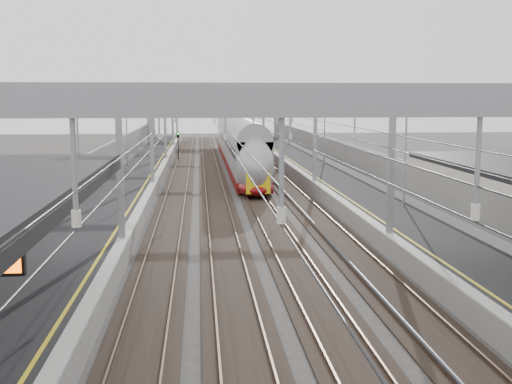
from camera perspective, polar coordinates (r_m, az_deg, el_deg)
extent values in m
cube|color=black|center=(53.05, -10.76, 0.72)|extent=(4.00, 120.00, 1.00)
cube|color=black|center=(53.86, 6.43, 0.93)|extent=(4.00, 120.00, 1.00)
cube|color=black|center=(52.88, -6.98, 0.28)|extent=(2.40, 140.00, 0.08)
cube|color=brown|center=(52.90, -7.76, 0.36)|extent=(0.07, 140.00, 0.14)
cube|color=brown|center=(52.85, -6.20, 0.38)|extent=(0.07, 140.00, 0.14)
cube|color=black|center=(52.86, -3.72, 0.32)|extent=(2.40, 140.00, 0.08)
cube|color=brown|center=(52.84, -4.51, 0.40)|extent=(0.07, 140.00, 0.14)
cube|color=brown|center=(52.87, -2.95, 0.42)|extent=(0.07, 140.00, 0.14)
cube|color=black|center=(53.02, -0.48, 0.36)|extent=(2.40, 140.00, 0.08)
cube|color=brown|center=(52.95, -1.26, 0.45)|extent=(0.07, 140.00, 0.14)
cube|color=brown|center=(53.07, 0.29, 0.46)|extent=(0.07, 140.00, 0.14)
cube|color=black|center=(53.34, 2.73, 0.40)|extent=(2.40, 140.00, 0.08)
cube|color=brown|center=(53.23, 1.97, 0.48)|extent=(0.07, 140.00, 0.14)
cube|color=brown|center=(53.43, 3.50, 0.50)|extent=(0.07, 140.00, 0.14)
cube|color=gray|center=(9.72, 11.21, 8.01)|extent=(13.00, 0.25, 0.50)
cube|color=gray|center=(29.72, -12.00, 2.19)|extent=(0.28, 0.28, 6.60)
cube|color=gray|center=(30.84, 11.94, 2.41)|extent=(0.28, 0.28, 6.60)
cube|color=gray|center=(29.46, 0.19, 8.26)|extent=(13.00, 0.25, 0.50)
cube|color=gray|center=(49.56, -9.26, 4.65)|extent=(0.28, 0.28, 6.60)
cube|color=gray|center=(50.25, 5.27, 4.77)|extent=(0.28, 0.28, 6.60)
cube|color=gray|center=(49.41, -1.96, 8.28)|extent=(13.00, 0.25, 0.50)
cube|color=gray|center=(69.50, -8.08, 5.69)|extent=(0.28, 0.28, 6.60)
cube|color=gray|center=(69.99, 2.33, 5.79)|extent=(0.28, 0.28, 6.60)
cube|color=gray|center=(69.39, -2.88, 8.28)|extent=(13.00, 0.25, 0.50)
cube|color=gray|center=(89.46, -7.43, 6.27)|extent=(0.28, 0.28, 6.60)
cube|color=gray|center=(89.84, 0.68, 6.35)|extent=(0.28, 0.28, 6.60)
cube|color=gray|center=(89.38, -3.38, 8.28)|extent=(13.00, 0.25, 0.50)
cube|color=gray|center=(107.44, -7.05, 6.61)|extent=(0.28, 0.28, 6.60)
cube|color=gray|center=(107.76, -0.29, 6.68)|extent=(0.28, 0.28, 6.60)
cube|color=gray|center=(107.37, -3.68, 8.28)|extent=(13.00, 0.25, 0.50)
cylinder|color=#262628|center=(57.40, -6.91, 6.38)|extent=(0.03, 140.00, 0.03)
cylinder|color=#262628|center=(57.38, -3.90, 6.42)|extent=(0.03, 140.00, 0.03)
cylinder|color=#262628|center=(57.52, -0.89, 6.44)|extent=(0.03, 140.00, 0.03)
cylinder|color=#262628|center=(57.82, 2.09, 6.45)|extent=(0.03, 140.00, 0.03)
cube|color=slate|center=(107.38, -3.67, 7.67)|extent=(22.00, 2.20, 1.40)
cube|color=slate|center=(107.71, -9.28, 5.93)|extent=(1.00, 2.20, 6.20)
cube|color=slate|center=(108.23, 1.94, 6.04)|extent=(1.00, 2.20, 6.20)
cube|color=slate|center=(53.34, -14.22, 1.84)|extent=(0.30, 120.00, 3.20)
cube|color=slate|center=(54.46, 9.75, 2.10)|extent=(0.30, 120.00, 3.20)
cube|color=maroon|center=(60.37, -1.05, 1.88)|extent=(2.79, 23.80, 0.83)
cube|color=gray|center=(60.18, -1.06, 3.74)|extent=(2.79, 23.80, 3.10)
cube|color=black|center=(52.17, -0.41, 0.50)|extent=(2.07, 2.48, 0.52)
cube|color=maroon|center=(84.43, -2.22, 3.71)|extent=(2.79, 23.80, 0.83)
cube|color=gray|center=(84.29, -2.22, 5.04)|extent=(2.79, 23.80, 3.10)
cube|color=black|center=(76.17, -1.90, 2.97)|extent=(2.07, 2.48, 0.52)
ellipsoid|color=gray|center=(48.19, -0.04, 2.23)|extent=(2.79, 5.38, 4.35)
cube|color=yellow|center=(46.10, 0.20, 0.79)|extent=(1.76, 0.12, 1.55)
cube|color=black|center=(46.39, 0.15, 2.76)|extent=(1.66, 0.59, 0.97)
cylinder|color=black|center=(77.16, -6.94, 3.88)|extent=(0.12, 0.12, 3.00)
cube|color=black|center=(77.06, -6.96, 5.07)|extent=(0.32, 0.22, 0.75)
sphere|color=#0CE526|center=(76.92, -6.96, 5.18)|extent=(0.16, 0.16, 0.16)
cylinder|color=black|center=(70.04, -0.23, 3.50)|extent=(0.12, 0.12, 3.00)
cube|color=black|center=(69.93, -0.23, 4.81)|extent=(0.32, 0.22, 0.75)
sphere|color=red|center=(69.79, -0.22, 4.92)|extent=(0.16, 0.16, 0.16)
cylinder|color=black|center=(85.79, 0.35, 4.38)|extent=(0.12, 0.12, 3.00)
cube|color=black|center=(85.69, 0.35, 5.45)|extent=(0.32, 0.22, 0.75)
sphere|color=red|center=(85.56, 0.36, 5.55)|extent=(0.16, 0.16, 0.16)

